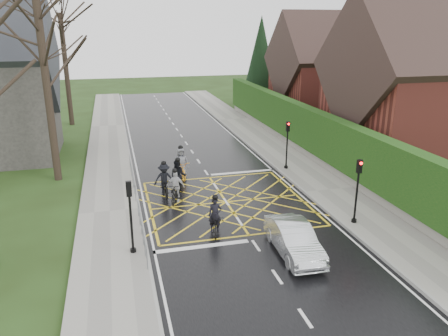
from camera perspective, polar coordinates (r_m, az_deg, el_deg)
name	(u,v)px	position (r m, az deg, el deg)	size (l,w,h in m)	color
ground	(226,202)	(23.26, 0.29, -4.46)	(120.00, 120.00, 0.00)	black
road	(226,202)	(23.25, 0.29, -4.45)	(9.00, 80.00, 0.01)	black
sidewalk_right	(329,191)	(25.32, 13.56, -2.88)	(3.00, 80.00, 0.15)	gray
sidewalk_left	(110,212)	(22.58, -14.68, -5.60)	(3.00, 80.00, 0.15)	gray
stone_wall	(312,155)	(31.06, 11.38, 1.73)	(0.50, 38.00, 0.70)	slate
hedge	(313,130)	(30.62, 11.59, 4.87)	(0.90, 38.00, 2.80)	#0E340E
house_near	(426,92)	(32.24, 24.90, 8.99)	(11.80, 9.80, 11.30)	maroon
house_far	(327,75)	(43.95, 13.33, 11.70)	(9.80, 8.80, 10.30)	maroon
conifer	(261,63)	(49.65, 4.81, 13.53)	(4.60, 4.60, 10.00)	black
tree_near	(42,45)	(27.01, -22.72, 14.62)	(9.24, 9.24, 11.44)	black
tree_mid	(41,30)	(35.06, -22.83, 16.31)	(10.08, 10.08, 12.48)	black
tree_far	(63,46)	(42.97, -20.23, 14.75)	(8.40, 8.40, 10.40)	black
railing_south	(142,226)	(19.11, -10.69, -7.47)	(0.05, 5.04, 1.03)	slate
railing_north	(132,172)	(26.08, -11.91, -0.47)	(0.05, 6.04, 1.03)	slate
traffic_light_ne	(287,146)	(28.06, 8.23, 2.92)	(0.24, 0.31, 3.21)	black
traffic_light_se	(357,192)	(20.94, 16.96, -3.02)	(0.24, 0.31, 3.21)	black
traffic_light_sw	(131,218)	(17.83, -12.07, -6.39)	(0.24, 0.31, 3.21)	black
cyclist_rear	(216,220)	(19.77, -1.12, -6.85)	(1.04, 1.96, 1.81)	black
cyclist_back	(178,179)	(24.46, -5.97, -1.48)	(1.12, 2.10, 2.03)	black
cyclist_mid	(165,182)	(24.25, -7.77, -1.87)	(1.17, 2.01, 1.94)	black
cyclist_front	(176,190)	(23.20, -6.33, -2.84)	(1.18, 1.89, 1.84)	black
cyclist_lead	(181,167)	(26.83, -5.61, 0.19)	(0.96, 2.15, 2.05)	orange
car	(294,239)	(18.21, 9.12, -9.19)	(1.38, 3.95, 1.30)	silver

